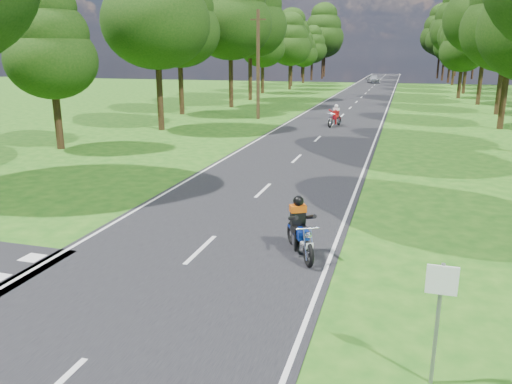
% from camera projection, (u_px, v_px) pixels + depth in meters
% --- Properties ---
extents(ground, '(160.00, 160.00, 0.00)m').
position_uv_depth(ground, '(166.00, 283.00, 11.07)').
color(ground, '#1C5513').
rests_on(ground, ground).
extents(main_road, '(7.00, 140.00, 0.02)m').
position_uv_depth(main_road, '(361.00, 97.00, 57.26)').
color(main_road, black).
rests_on(main_road, ground).
extents(road_markings, '(7.40, 140.00, 0.01)m').
position_uv_depth(road_markings, '(359.00, 99.00, 55.56)').
color(road_markings, silver).
rests_on(road_markings, main_road).
extents(treeline, '(40.00, 115.35, 14.78)m').
position_uv_depth(treeline, '(383.00, 26.00, 63.95)').
color(treeline, black).
rests_on(treeline, ground).
extents(telegraph_pole, '(1.20, 0.26, 8.00)m').
position_uv_depth(telegraph_pole, '(258.00, 65.00, 37.47)').
color(telegraph_pole, '#382616').
rests_on(telegraph_pole, ground).
extents(road_sign, '(0.45, 0.07, 2.00)m').
position_uv_depth(road_sign, '(439.00, 305.00, 7.35)').
color(road_sign, slate).
rests_on(road_sign, ground).
extents(rider_near_blue, '(1.37, 1.86, 1.49)m').
position_uv_depth(rider_near_blue, '(300.00, 227.00, 12.39)').
color(rider_near_blue, navy).
rests_on(rider_near_blue, main_road).
extents(rider_far_red, '(1.06, 1.90, 1.50)m').
position_uv_depth(rider_far_red, '(335.00, 115.00, 34.38)').
color(rider_far_red, maroon).
rests_on(rider_far_red, main_road).
extents(distant_car, '(2.57, 4.25, 1.35)m').
position_uv_depth(distant_car, '(373.00, 79.00, 84.20)').
color(distant_car, '#BABEC2').
rests_on(distant_car, main_road).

